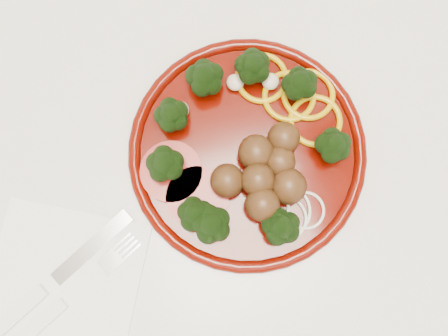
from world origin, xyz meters
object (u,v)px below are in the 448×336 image
object	(u,v)px
napkin	(63,285)
fork	(53,313)
knife	(41,293)
plate	(247,152)

from	to	relation	value
napkin	fork	size ratio (longest dim) A/B	0.99
knife	napkin	bearing A→B (deg)	-22.66
napkin	fork	distance (m)	0.03
plate	napkin	size ratio (longest dim) A/B	1.65
knife	fork	size ratio (longest dim) A/B	1.13
napkin	knife	xyz separation A→B (m)	(-0.02, -0.00, 0.01)
napkin	plate	bearing A→B (deg)	17.63
plate	napkin	xyz separation A→B (m)	(-0.23, -0.07, -0.02)
plate	fork	bearing A→B (deg)	-158.25
plate	knife	world-z (taller)	plate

